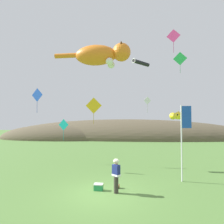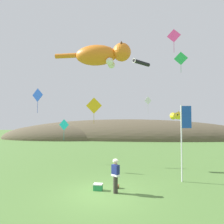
{
  "view_description": "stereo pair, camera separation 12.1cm",
  "coord_description": "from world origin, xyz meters",
  "px_view_note": "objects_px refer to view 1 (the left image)",
  "views": [
    {
      "loc": [
        1.46,
        -10.47,
        3.87
      ],
      "look_at": [
        0.0,
        4.0,
        4.43
      ],
      "focal_mm": 32.0,
      "sensor_mm": 36.0,
      "label": 1
    },
    {
      "loc": [
        1.58,
        -10.46,
        3.87
      ],
      "look_at": [
        0.0,
        4.0,
        4.43
      ],
      "focal_mm": 32.0,
      "sensor_mm": 36.0,
      "label": 2
    }
  ],
  "objects_px": {
    "picnic_cooler": "(99,187)",
    "kite_diamond_white": "(147,101)",
    "kite_diamond_green": "(180,59)",
    "kite_diamond_gold": "(94,106)",
    "kite_fish_windsock": "(177,116)",
    "kite_diamond_blue": "(37,95)",
    "festival_attendant": "(116,175)",
    "kite_tube_streamer": "(141,63)",
    "kite_giant_cat": "(101,55)",
    "festival_banner_pole": "(184,131)",
    "kite_spool": "(118,186)",
    "kite_diamond_teal": "(64,125)",
    "kite_diamond_pink": "(173,36)"
  },
  "relations": [
    {
      "from": "kite_diamond_teal",
      "to": "kite_diamond_gold",
      "type": "xyz_separation_m",
      "value": [
        2.83,
        -0.31,
        1.71
      ]
    },
    {
      "from": "festival_banner_pole",
      "to": "kite_diamond_blue",
      "type": "relative_size",
      "value": 2.37
    },
    {
      "from": "kite_diamond_white",
      "to": "kite_diamond_gold",
      "type": "relative_size",
      "value": 0.78
    },
    {
      "from": "kite_tube_streamer",
      "to": "festival_attendant",
      "type": "bearing_deg",
      "value": -101.38
    },
    {
      "from": "festival_attendant",
      "to": "kite_giant_cat",
      "type": "xyz_separation_m",
      "value": [
        -1.8,
        6.4,
        8.54
      ]
    },
    {
      "from": "kite_fish_windsock",
      "to": "kite_diamond_blue",
      "type": "relative_size",
      "value": 1.13
    },
    {
      "from": "kite_spool",
      "to": "picnic_cooler",
      "type": "height_order",
      "value": "picnic_cooler"
    },
    {
      "from": "kite_tube_streamer",
      "to": "kite_diamond_teal",
      "type": "distance_m",
      "value": 9.36
    },
    {
      "from": "kite_diamond_gold",
      "to": "kite_giant_cat",
      "type": "bearing_deg",
      "value": -21.24
    },
    {
      "from": "kite_diamond_blue",
      "to": "kite_spool",
      "type": "bearing_deg",
      "value": -31.0
    },
    {
      "from": "picnic_cooler",
      "to": "kite_diamond_white",
      "type": "distance_m",
      "value": 13.04
    },
    {
      "from": "kite_fish_windsock",
      "to": "kite_diamond_gold",
      "type": "height_order",
      "value": "kite_diamond_gold"
    },
    {
      "from": "festival_banner_pole",
      "to": "kite_diamond_teal",
      "type": "relative_size",
      "value": 2.47
    },
    {
      "from": "kite_giant_cat",
      "to": "kite_diamond_blue",
      "type": "height_order",
      "value": "kite_giant_cat"
    },
    {
      "from": "festival_attendant",
      "to": "kite_diamond_teal",
      "type": "height_order",
      "value": "kite_diamond_teal"
    },
    {
      "from": "kite_spool",
      "to": "kite_diamond_teal",
      "type": "height_order",
      "value": "kite_diamond_teal"
    },
    {
      "from": "kite_diamond_green",
      "to": "kite_diamond_white",
      "type": "height_order",
      "value": "kite_diamond_green"
    },
    {
      "from": "kite_diamond_teal",
      "to": "kite_diamond_green",
      "type": "relative_size",
      "value": 0.8
    },
    {
      "from": "kite_giant_cat",
      "to": "kite_diamond_green",
      "type": "distance_m",
      "value": 10.24
    },
    {
      "from": "picnic_cooler",
      "to": "kite_diamond_green",
      "type": "xyz_separation_m",
      "value": [
        7.32,
        12.18,
        10.63
      ]
    },
    {
      "from": "kite_diamond_pink",
      "to": "kite_diamond_white",
      "type": "bearing_deg",
      "value": 113.27
    },
    {
      "from": "kite_giant_cat",
      "to": "kite_diamond_white",
      "type": "relative_size",
      "value": 3.75
    },
    {
      "from": "kite_tube_streamer",
      "to": "kite_diamond_white",
      "type": "distance_m",
      "value": 4.58
    },
    {
      "from": "festival_attendant",
      "to": "kite_fish_windsock",
      "type": "relative_size",
      "value": 0.78
    },
    {
      "from": "kite_fish_windsock",
      "to": "kite_diamond_gold",
      "type": "distance_m",
      "value": 7.08
    },
    {
      "from": "festival_attendant",
      "to": "kite_tube_streamer",
      "type": "distance_m",
      "value": 12.07
    },
    {
      "from": "kite_giant_cat",
      "to": "kite_fish_windsock",
      "type": "distance_m",
      "value": 8.22
    },
    {
      "from": "picnic_cooler",
      "to": "kite_diamond_white",
      "type": "xyz_separation_m",
      "value": [
        3.53,
        11.16,
        5.75
      ]
    },
    {
      "from": "festival_attendant",
      "to": "kite_diamond_pink",
      "type": "height_order",
      "value": "kite_diamond_pink"
    },
    {
      "from": "kite_giant_cat",
      "to": "kite_diamond_gold",
      "type": "relative_size",
      "value": 2.91
    },
    {
      "from": "kite_diamond_teal",
      "to": "picnic_cooler",
      "type": "bearing_deg",
      "value": -56.86
    },
    {
      "from": "kite_diamond_green",
      "to": "kite_diamond_blue",
      "type": "distance_m",
      "value": 16.0
    },
    {
      "from": "kite_spool",
      "to": "kite_diamond_teal",
      "type": "xyz_separation_m",
      "value": [
        -5.39,
        6.23,
        3.25
      ]
    },
    {
      "from": "kite_giant_cat",
      "to": "kite_tube_streamer",
      "type": "relative_size",
      "value": 3.54
    },
    {
      "from": "kite_tube_streamer",
      "to": "kite_diamond_green",
      "type": "relative_size",
      "value": 0.79
    },
    {
      "from": "kite_spool",
      "to": "kite_diamond_blue",
      "type": "bearing_deg",
      "value": 149.0
    },
    {
      "from": "festival_attendant",
      "to": "kite_tube_streamer",
      "type": "bearing_deg",
      "value": 78.62
    },
    {
      "from": "kite_diamond_gold",
      "to": "kite_diamond_blue",
      "type": "bearing_deg",
      "value": -157.78
    },
    {
      "from": "kite_tube_streamer",
      "to": "kite_spool",
      "type": "bearing_deg",
      "value": -102.17
    },
    {
      "from": "kite_giant_cat",
      "to": "festival_banner_pole",
      "type": "bearing_deg",
      "value": -34.36
    },
    {
      "from": "kite_fish_windsock",
      "to": "kite_tube_streamer",
      "type": "xyz_separation_m",
      "value": [
        -2.71,
        2.84,
        5.14
      ]
    },
    {
      "from": "festival_banner_pole",
      "to": "kite_fish_windsock",
      "type": "height_order",
      "value": "festival_banner_pole"
    },
    {
      "from": "kite_diamond_gold",
      "to": "kite_diamond_green",
      "type": "bearing_deg",
      "value": 33.34
    },
    {
      "from": "kite_tube_streamer",
      "to": "kite_diamond_green",
      "type": "distance_m",
      "value": 6.27
    },
    {
      "from": "kite_tube_streamer",
      "to": "kite_diamond_pink",
      "type": "distance_m",
      "value": 3.67
    },
    {
      "from": "festival_attendant",
      "to": "kite_diamond_blue",
      "type": "relative_size",
      "value": 0.88
    },
    {
      "from": "kite_giant_cat",
      "to": "kite_diamond_gold",
      "type": "bearing_deg",
      "value": 158.76
    },
    {
      "from": "picnic_cooler",
      "to": "festival_banner_pole",
      "type": "relative_size",
      "value": 0.11
    },
    {
      "from": "festival_banner_pole",
      "to": "kite_diamond_white",
      "type": "xyz_separation_m",
      "value": [
        -1.56,
        9.11,
        2.8
      ]
    },
    {
      "from": "festival_attendant",
      "to": "kite_diamond_blue",
      "type": "height_order",
      "value": "kite_diamond_blue"
    }
  ]
}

